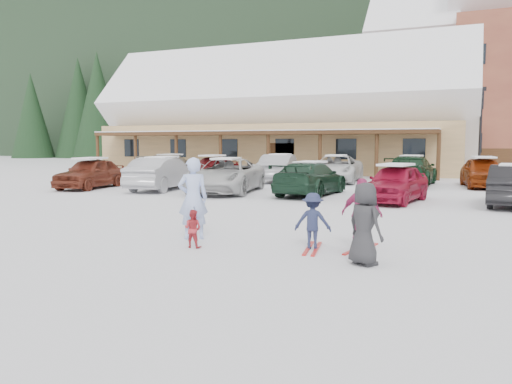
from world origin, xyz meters
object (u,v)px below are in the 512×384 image
at_px(parked_car_0, 91,173).
at_px(parked_car_7, 170,166).
at_px(child_magenta, 362,214).
at_px(parked_car_10, 336,169).
at_px(parked_car_3, 310,179).
at_px(parked_car_12, 483,172).
at_px(parked_car_8, 212,167).
at_px(toddler_red, 193,229).
at_px(day_lodge, 280,122).
at_px(parked_car_11, 411,171).
at_px(bystander_dark, 365,224).
at_px(parked_car_2, 226,175).
at_px(parked_car_9, 280,168).
at_px(adult_skier, 193,198).
at_px(lamp_post, 481,126).
at_px(child_navy, 313,221).
at_px(parked_car_1, 162,174).
at_px(parked_car_4, 396,183).

distance_m(parked_car_0, parked_car_7, 8.80).
relative_size(child_magenta, parked_car_10, 0.27).
relative_size(child_magenta, parked_car_3, 0.31).
bearing_deg(parked_car_12, parked_car_3, -142.57).
distance_m(parked_car_0, parked_car_12, 19.44).
bearing_deg(parked_car_8, toddler_red, -58.66).
bearing_deg(parked_car_8, parked_car_0, -105.01).
distance_m(day_lodge, parked_car_11, 16.48).
relative_size(bystander_dark, parked_car_10, 0.28).
relative_size(day_lodge, parked_car_11, 5.41).
xyz_separation_m(parked_car_2, parked_car_9, (0.07, 6.83, 0.02)).
bearing_deg(adult_skier, parked_car_7, -90.52).
bearing_deg(lamp_post, adult_skier, -104.47).
xyz_separation_m(toddler_red, parked_car_2, (-4.58, 10.86, 0.36)).
height_order(child_navy, parked_car_9, parked_car_9).
relative_size(parked_car_8, parked_car_11, 0.80).
relative_size(child_navy, parked_car_1, 0.25).
xyz_separation_m(parked_car_1, parked_car_11, (10.58, 7.17, -0.00)).
xyz_separation_m(child_navy, parked_car_7, (-15.08, 18.06, 0.13)).
xyz_separation_m(parked_car_3, parked_car_4, (3.68, -1.14, 0.00)).
bearing_deg(parked_car_7, parked_car_9, 173.16).
bearing_deg(parked_car_0, parked_car_1, 1.89).
height_order(child_navy, parked_car_10, parked_car_10).
bearing_deg(parked_car_3, bystander_dark, 115.05).
distance_m(child_navy, parked_car_10, 18.13).
distance_m(child_magenta, parked_car_1, 14.77).
height_order(child_magenta, parked_car_0, child_magenta).
relative_size(lamp_post, parked_car_2, 1.04).
xyz_separation_m(toddler_red, bystander_dark, (3.66, -0.10, 0.35)).
bearing_deg(toddler_red, parked_car_1, -55.46).
distance_m(parked_car_7, parked_car_9, 8.25).
xyz_separation_m(bystander_dark, parked_car_11, (-0.98, 18.04, 0.02)).
height_order(lamp_post, child_magenta, lamp_post).
relative_size(child_magenta, parked_car_7, 0.30).
distance_m(child_navy, parked_car_8, 20.36).
bearing_deg(adult_skier, day_lodge, -108.23).
relative_size(parked_car_7, parked_car_12, 1.12).
xyz_separation_m(lamp_post, adult_skier, (-6.54, -25.32, -2.33)).
distance_m(parked_car_1, parked_car_11, 12.78).
height_order(parked_car_3, parked_car_10, parked_car_10).
xyz_separation_m(parked_car_4, parked_car_10, (-4.36, 8.40, 0.05)).
xyz_separation_m(toddler_red, parked_car_9, (-4.51, 17.69, 0.38)).
relative_size(parked_car_1, parked_car_11, 0.88).
bearing_deg(parked_car_3, toddler_red, 97.71).
xyz_separation_m(parked_car_0, parked_car_8, (2.70, 7.59, -0.01)).
distance_m(parked_car_2, parked_car_4, 7.50).
bearing_deg(toddler_red, adult_skier, -62.22).
xyz_separation_m(parked_car_8, parked_car_12, (15.02, 0.39, 0.03)).
xyz_separation_m(adult_skier, bystander_dark, (4.15, -0.95, -0.19)).
bearing_deg(lamp_post, child_navy, -98.19).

